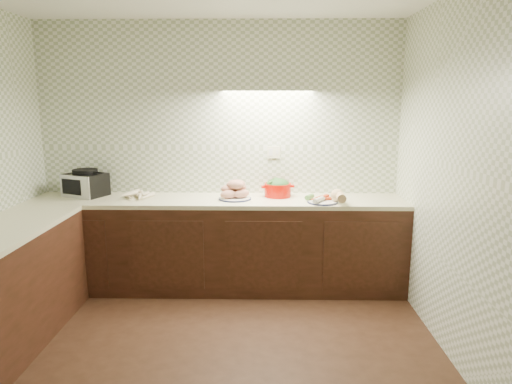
{
  "coord_description": "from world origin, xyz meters",
  "views": [
    {
      "loc": [
        0.46,
        -2.79,
        1.84
      ],
      "look_at": [
        0.38,
        1.25,
        1.02
      ],
      "focal_mm": 32.0,
      "sensor_mm": 36.0,
      "label": 1
    }
  ],
  "objects_px": {
    "parsnip_pile": "(141,195)",
    "veg_plate": "(329,198)",
    "toaster_oven": "(85,184)",
    "dutch_oven": "(278,188)",
    "sweet_potato_plate": "(235,191)",
    "onion_bowl": "(236,192)"
  },
  "relations": [
    {
      "from": "dutch_oven",
      "to": "veg_plate",
      "type": "height_order",
      "value": "dutch_oven"
    },
    {
      "from": "toaster_oven",
      "to": "dutch_oven",
      "type": "height_order",
      "value": "toaster_oven"
    },
    {
      "from": "onion_bowl",
      "to": "dutch_oven",
      "type": "bearing_deg",
      "value": 0.18
    },
    {
      "from": "onion_bowl",
      "to": "veg_plate",
      "type": "bearing_deg",
      "value": -16.91
    },
    {
      "from": "toaster_oven",
      "to": "dutch_oven",
      "type": "relative_size",
      "value": 1.39
    },
    {
      "from": "sweet_potato_plate",
      "to": "dutch_oven",
      "type": "height_order",
      "value": "sweet_potato_plate"
    },
    {
      "from": "parsnip_pile",
      "to": "sweet_potato_plate",
      "type": "bearing_deg",
      "value": -0.32
    },
    {
      "from": "toaster_oven",
      "to": "onion_bowl",
      "type": "height_order",
      "value": "toaster_oven"
    },
    {
      "from": "sweet_potato_plate",
      "to": "dutch_oven",
      "type": "bearing_deg",
      "value": 16.36
    },
    {
      "from": "onion_bowl",
      "to": "dutch_oven",
      "type": "xyz_separation_m",
      "value": [
        0.41,
        0.0,
        0.05
      ]
    },
    {
      "from": "parsnip_pile",
      "to": "sweet_potato_plate",
      "type": "relative_size",
      "value": 1.01
    },
    {
      "from": "veg_plate",
      "to": "dutch_oven",
      "type": "bearing_deg",
      "value": 150.17
    },
    {
      "from": "sweet_potato_plate",
      "to": "dutch_oven",
      "type": "xyz_separation_m",
      "value": [
        0.42,
        0.12,
        0.01
      ]
    },
    {
      "from": "parsnip_pile",
      "to": "veg_plate",
      "type": "relative_size",
      "value": 0.85
    },
    {
      "from": "parsnip_pile",
      "to": "veg_plate",
      "type": "height_order",
      "value": "veg_plate"
    },
    {
      "from": "sweet_potato_plate",
      "to": "dutch_oven",
      "type": "relative_size",
      "value": 0.97
    },
    {
      "from": "parsnip_pile",
      "to": "dutch_oven",
      "type": "bearing_deg",
      "value": 5.04
    },
    {
      "from": "parsnip_pile",
      "to": "onion_bowl",
      "type": "distance_m",
      "value": 0.92
    },
    {
      "from": "parsnip_pile",
      "to": "veg_plate",
      "type": "distance_m",
      "value": 1.8
    },
    {
      "from": "parsnip_pile",
      "to": "dutch_oven",
      "type": "distance_m",
      "value": 1.33
    },
    {
      "from": "sweet_potato_plate",
      "to": "veg_plate",
      "type": "bearing_deg",
      "value": -9.38
    },
    {
      "from": "sweet_potato_plate",
      "to": "dutch_oven",
      "type": "distance_m",
      "value": 0.43
    }
  ]
}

